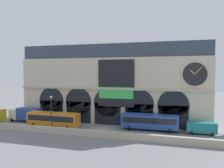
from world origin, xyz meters
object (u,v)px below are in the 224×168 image
box_truck_west (26,114)px  street_lamp_quayside (51,109)px  bus_midwest (53,119)px  van_east (201,127)px  bus_mideast (149,121)px

box_truck_west → street_lamp_quayside: 12.69m
box_truck_west → bus_midwest: box_truck_west is taller
bus_midwest → box_truck_west: bearing=159.6°
bus_midwest → street_lamp_quayside: street_lamp_quayside is taller
bus_midwest → street_lamp_quayside: (1.44, -3.02, 2.63)m
box_truck_west → bus_midwest: (9.17, -3.41, 0.08)m
van_east → street_lamp_quayside: street_lamp_quayside is taller
street_lamp_quayside → bus_mideast: bearing=20.0°
bus_mideast → bus_midwest: bearing=-169.9°
box_truck_west → bus_mideast: size_ratio=0.68×
van_east → street_lamp_quayside: 28.08m
bus_midwest → street_lamp_quayside: size_ratio=1.59×
box_truck_west → street_lamp_quayside: (10.61, -6.43, 2.71)m
van_east → bus_midwest: bearing=-173.1°
bus_midwest → bus_mideast: bearing=10.1°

